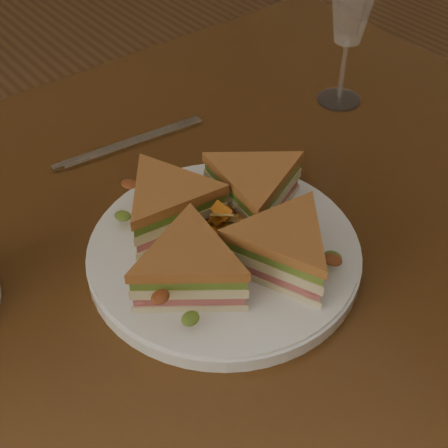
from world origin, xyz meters
The scene contains 7 objects.
table centered at (0.00, 0.00, 0.65)m, with size 1.20×0.80×0.75m.
plate centered at (0.04, -0.05, 0.76)m, with size 0.29×0.29×0.02m, color white.
sandwich_wedges centered at (0.04, -0.05, 0.80)m, with size 0.29×0.29×0.06m.
crisps_mound centered at (0.04, -0.05, 0.79)m, with size 0.09×0.09×0.05m, color orange, non-canonical shape.
spoon centered at (0.04, 0.05, 0.75)m, with size 0.18×0.04×0.01m.
knife centered at (0.07, 0.19, 0.75)m, with size 0.22×0.04×0.00m.
wine_glass centered at (0.37, 0.09, 0.89)m, with size 0.07×0.07×0.19m.
Camera 1 is at (-0.25, -0.42, 1.24)m, focal length 50.00 mm.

